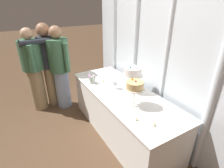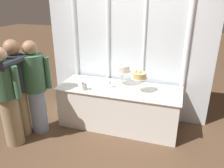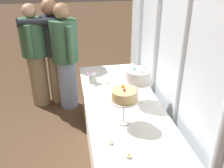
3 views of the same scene
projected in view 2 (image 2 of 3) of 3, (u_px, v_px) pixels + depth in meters
name	position (u px, v px, depth m)	size (l,w,h in m)	color
ground_plane	(117.00, 127.00, 3.93)	(24.00, 24.00, 0.00)	brown
draped_curtain	(127.00, 38.00, 3.87)	(2.99, 0.17, 2.75)	silver
cake_table	(119.00, 107.00, 3.88)	(2.08, 0.78, 0.72)	white
cake_display_nearleft	(122.00, 69.00, 3.77)	(0.30, 0.30, 0.40)	silver
cake_display_nearright	(139.00, 76.00, 3.49)	(0.26, 0.26, 0.38)	silver
wine_glass	(109.00, 83.00, 3.73)	(0.07, 0.07, 0.13)	silver
flower_vase	(84.00, 86.00, 3.65)	(0.11, 0.13, 0.17)	#B2C1B2
tealight_far_left	(92.00, 86.00, 3.81)	(0.04, 0.04, 0.03)	beige
tealight_near_left	(154.00, 98.00, 3.36)	(0.04, 0.04, 0.03)	beige
tealight_near_right	(167.00, 97.00, 3.41)	(0.04, 0.04, 0.04)	beige
guest_man_dark_suit	(35.00, 85.00, 3.56)	(0.51, 0.48, 1.57)	#93ADD6
guest_girl_blue_dress	(17.00, 84.00, 3.44)	(0.44, 0.63, 1.60)	#9E8966
guest_man_pink_jacket	(7.00, 95.00, 3.23)	(0.54, 0.41, 1.54)	#9E8966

